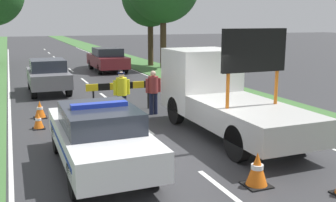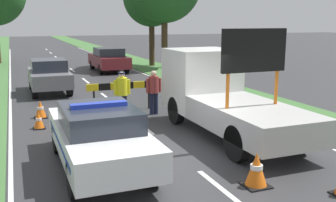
% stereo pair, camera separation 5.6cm
% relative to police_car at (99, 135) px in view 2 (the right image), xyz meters
% --- Properties ---
extents(ground_plane, '(160.00, 160.00, 0.00)m').
position_rel_police_car_xyz_m(ground_plane, '(2.03, 0.47, -0.77)').
color(ground_plane, '#333335').
extents(lane_markings, '(8.01, 55.14, 0.01)m').
position_rel_police_car_xyz_m(lane_markings, '(2.03, 13.90, -0.77)').
color(lane_markings, silver).
rests_on(lane_markings, ground).
extents(grass_verge_right, '(3.02, 120.00, 0.03)m').
position_rel_police_car_xyz_m(grass_verge_right, '(7.59, 20.47, -0.75)').
color(grass_verge_right, '#427038').
rests_on(grass_verge_right, ground).
extents(police_car, '(1.79, 4.70, 1.55)m').
position_rel_police_car_xyz_m(police_car, '(0.00, 0.00, 0.00)').
color(police_car, white).
rests_on(police_car, ground).
extents(work_truck, '(2.04, 5.99, 3.13)m').
position_rel_police_car_xyz_m(work_truck, '(4.05, 1.71, 0.39)').
color(work_truck, white).
rests_on(work_truck, ground).
extents(road_barrier, '(2.62, 0.08, 1.07)m').
position_rel_police_car_xyz_m(road_barrier, '(2.00, 5.43, 0.11)').
color(road_barrier, black).
rests_on(road_barrier, ground).
extents(police_officer, '(0.58, 0.37, 1.62)m').
position_rel_police_car_xyz_m(police_officer, '(1.72, 4.35, 0.19)').
color(police_officer, '#191E38').
rests_on(police_officer, ground).
extents(pedestrian_civilian, '(0.57, 0.36, 1.59)m').
position_rel_police_car_xyz_m(pedestrian_civilian, '(2.91, 4.47, 0.16)').
color(pedestrian_civilian, '#191E38').
rests_on(pedestrian_civilian, ground).
extents(traffic_cone_near_police, '(0.44, 0.44, 0.61)m').
position_rel_police_car_xyz_m(traffic_cone_near_police, '(-0.93, 5.41, -0.47)').
color(traffic_cone_near_police, black).
rests_on(traffic_cone_near_police, ground).
extents(traffic_cone_centre_front, '(0.52, 0.52, 0.72)m').
position_rel_police_car_xyz_m(traffic_cone_centre_front, '(2.75, -2.22, -0.41)').
color(traffic_cone_centre_front, black).
rests_on(traffic_cone_centre_front, ground).
extents(traffic_cone_near_truck, '(0.44, 0.44, 0.60)m').
position_rel_police_car_xyz_m(traffic_cone_near_truck, '(-0.23, 5.07, -0.47)').
color(traffic_cone_near_truck, black).
rests_on(traffic_cone_near_truck, ground).
extents(traffic_cone_behind_barrier, '(0.37, 0.37, 0.52)m').
position_rel_police_car_xyz_m(traffic_cone_behind_barrier, '(-1.08, 3.98, -0.51)').
color(traffic_cone_behind_barrier, black).
rests_on(traffic_cone_behind_barrier, ground).
extents(queued_car_suv_grey, '(1.72, 3.96, 1.57)m').
position_rel_police_car_xyz_m(queued_car_suv_grey, '(-0.17, 10.37, 0.05)').
color(queued_car_suv_grey, slate).
rests_on(queued_car_suv_grey, ground).
extents(queued_car_wagon_maroon, '(1.91, 4.61, 1.55)m').
position_rel_police_car_xyz_m(queued_car_wagon_maroon, '(4.25, 17.21, 0.03)').
color(queued_car_wagon_maroon, maroon).
rests_on(queued_car_wagon_maroon, ground).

